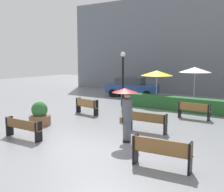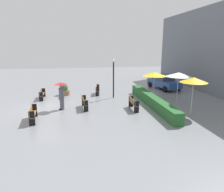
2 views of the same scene
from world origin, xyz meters
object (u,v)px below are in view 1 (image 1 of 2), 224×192
object	(u,v)px
bench_mid_center	(147,120)
parked_car	(132,87)
bench_back_row	(194,109)
lamp_post	(123,76)
planter_pot	(40,115)
bench_near_right	(161,151)
pedestrian_with_umbrella	(126,107)
bench_near_left	(23,127)
patio_umbrella_yellow	(157,73)
patio_umbrella_white	(195,70)
bench_far_left	(86,105)

from	to	relation	value
bench_mid_center	parked_car	xyz separation A→B (m)	(-6.00, 9.09, 0.29)
bench_back_row	lamp_post	distance (m)	4.34
bench_back_row	lamp_post	world-z (taller)	lamp_post
planter_pot	bench_near_right	bearing A→B (deg)	-12.88
bench_back_row	bench_mid_center	bearing A→B (deg)	-104.02
pedestrian_with_umbrella	planter_pot	xyz separation A→B (m)	(-4.81, -0.09, -0.86)
bench_near_left	lamp_post	size ratio (longest dim) A/B	0.52
bench_near_right	patio_umbrella_yellow	world-z (taller)	patio_umbrella_yellow
patio_umbrella_white	bench_back_row	bearing A→B (deg)	-72.40
bench_near_right	lamp_post	world-z (taller)	lamp_post
planter_pot	parked_car	distance (m)	10.95
bench_mid_center	bench_far_left	xyz separation A→B (m)	(-4.60, 1.45, -0.01)
bench_mid_center	patio_umbrella_yellow	bearing A→B (deg)	111.80
pedestrian_with_umbrella	bench_mid_center	bearing A→B (deg)	88.44
parked_car	planter_pot	bearing A→B (deg)	-83.99
bench_mid_center	pedestrian_with_umbrella	size ratio (longest dim) A/B	0.86
planter_pot	patio_umbrella_yellow	world-z (taller)	patio_umbrella_yellow
bench_mid_center	patio_umbrella_white	world-z (taller)	patio_umbrella_white
bench_far_left	patio_umbrella_yellow	bearing A→B (deg)	69.45
parked_car	bench_far_left	bearing A→B (deg)	-79.62
bench_near_right	bench_far_left	size ratio (longest dim) A/B	1.13
bench_back_row	parked_car	distance (m)	8.81
bench_near_left	planter_pot	size ratio (longest dim) A/B	1.63
patio_umbrella_white	parked_car	distance (m)	5.91
pedestrian_with_umbrella	parked_car	size ratio (longest dim) A/B	0.47
bench_near_left	parked_car	xyz separation A→B (m)	(-2.34, 12.82, 0.33)
lamp_post	bench_far_left	bearing A→B (deg)	-139.49
bench_mid_center	bench_far_left	distance (m)	4.82
bench_near_right	bench_near_left	world-z (taller)	bench_near_right
patio_umbrella_white	bench_mid_center	bearing A→B (deg)	-86.83
bench_far_left	patio_umbrella_yellow	size ratio (longest dim) A/B	0.68
bench_back_row	lamp_post	size ratio (longest dim) A/B	0.47
parked_car	bench_near_right	bearing A→B (deg)	-56.77
pedestrian_with_umbrella	lamp_post	distance (m)	5.47
bench_near_left	patio_umbrella_white	xyz separation A→B (m)	(3.22, 11.61, 1.92)
planter_pot	lamp_post	bearing A→B (deg)	68.10
pedestrian_with_umbrella	patio_umbrella_white	size ratio (longest dim) A/B	0.81
planter_pot	lamp_post	distance (m)	5.26
bench_near_right	pedestrian_with_umbrella	distance (m)	2.92
lamp_post	patio_umbrella_yellow	size ratio (longest dim) A/B	1.51
pedestrian_with_umbrella	bench_near_right	bearing A→B (deg)	-37.26
bench_mid_center	bench_back_row	world-z (taller)	same
bench_back_row	bench_near_right	xyz separation A→B (m)	(1.28, -7.04, 0.03)
bench_near_left	planter_pot	distance (m)	2.27
patio_umbrella_yellow	parked_car	xyz separation A→B (m)	(-3.35, 2.45, -1.35)
patio_umbrella_yellow	patio_umbrella_white	distance (m)	2.55
bench_near_left	patio_umbrella_yellow	size ratio (longest dim) A/B	0.79
bench_near_right	planter_pot	size ratio (longest dim) A/B	1.59
patio_umbrella_white	pedestrian_with_umbrella	bearing A→B (deg)	-87.67
bench_near_left	patio_umbrella_white	world-z (taller)	patio_umbrella_white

